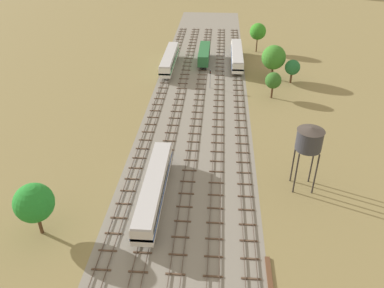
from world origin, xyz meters
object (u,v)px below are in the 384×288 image
Objects in this scene: water_tower at (310,139)px; freight_boxcar_centre_left_midfar at (204,54)px; diesel_railcar_far_left_near at (169,59)px; signal_post_nearest at (210,76)px; diesel_railcar_left_nearest at (154,188)px; diesel_railcar_centre_right_mid at (237,55)px.

freight_boxcar_centre_left_midfar is at bearing 107.94° from water_tower.
water_tower reaches higher than freight_boxcar_centre_left_midfar.
signal_post_nearest reaches higher than diesel_railcar_far_left_near.
diesel_railcar_far_left_near is 56.12m from water_tower.
freight_boxcar_centre_left_midfar is (4.48, 59.48, -0.15)m from diesel_railcar_left_nearest.
freight_boxcar_centre_left_midfar is 3.06× the size of signal_post_nearest.
water_tower is at bearing -61.59° from diesel_railcar_far_left_near.
diesel_railcar_left_nearest is 42.47m from signal_post_nearest.
water_tower reaches higher than diesel_railcar_centre_right_mid.
freight_boxcar_centre_left_midfar is (8.95, 5.26, -0.15)m from diesel_railcar_far_left_near.
diesel_railcar_left_nearest is 59.94m from diesel_railcar_centre_right_mid.
diesel_railcar_left_nearest is at bearing -85.28° from diesel_railcar_far_left_near.
freight_boxcar_centre_left_midfar is at bearing 97.24° from signal_post_nearest.
diesel_railcar_far_left_near is 4.48× the size of signal_post_nearest.
diesel_railcar_left_nearest is 1.00× the size of diesel_railcar_far_left_near.
diesel_railcar_left_nearest is 4.48× the size of signal_post_nearest.
signal_post_nearest reaches higher than diesel_railcar_left_nearest.
diesel_railcar_far_left_near is at bearing 94.72° from diesel_railcar_left_nearest.
diesel_railcar_far_left_near is 10.39m from freight_boxcar_centre_left_midfar.
signal_post_nearest is (2.23, -17.55, 0.50)m from freight_boxcar_centre_left_midfar.
freight_boxcar_centre_left_midfar is at bearing 30.46° from diesel_railcar_far_left_near.
water_tower reaches higher than diesel_railcar_left_nearest.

